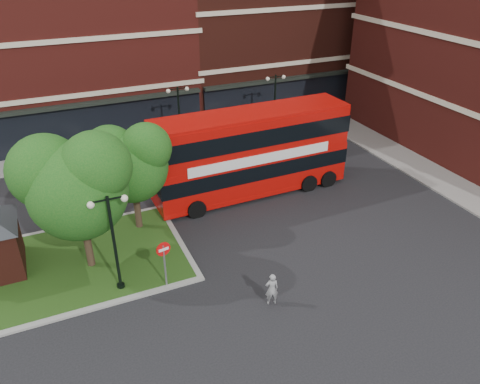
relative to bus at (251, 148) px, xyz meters
name	(u,v)px	position (x,y,z in m)	size (l,w,h in m)	color
ground	(231,262)	(-4.07, -6.32, -3.11)	(120.00, 120.00, 0.00)	black
pavement_far	(150,144)	(-4.07, 10.18, -3.05)	(44.00, 3.00, 0.12)	slate
pavement_side	(447,183)	(12.43, -4.32, -3.05)	(3.00, 28.00, 0.12)	slate
terrace_far_left	(18,45)	(-12.07, 17.68, 3.89)	(26.00, 12.00, 14.00)	maroon
terrace_far_right	(268,14)	(9.93, 17.68, 4.89)	(18.00, 12.00, 16.00)	#471911
traffic_island	(60,267)	(-12.07, -3.32, -3.04)	(12.60, 7.60, 0.15)	gray
tree_island_west	(74,182)	(-10.67, -3.75, 1.68)	(5.40, 4.71, 7.21)	#2D2116
tree_island_east	(130,160)	(-7.65, -1.26, 1.13)	(4.46, 3.90, 6.29)	#2D2116
lamp_island	(114,239)	(-9.57, -6.12, -0.28)	(1.72, 0.36, 5.00)	black
lamp_far_left	(179,115)	(-2.07, 8.18, -0.28)	(1.72, 0.36, 5.00)	black
lamp_far_right	(275,102)	(5.93, 8.18, -0.28)	(1.72, 0.36, 5.00)	black
bus	(251,148)	(0.00, 0.00, 0.00)	(12.47, 3.08, 4.74)	#AD0A06
woman	(272,289)	(-3.57, -9.82, -2.30)	(0.59, 0.39, 1.63)	gray
car_silver	(62,162)	(-10.78, 8.18, -2.43)	(1.60, 3.97, 1.35)	#ACB0B3
car_white	(239,124)	(3.41, 9.68, -2.36)	(1.60, 4.59, 1.51)	silver
no_entry_sign	(164,256)	(-7.57, -6.82, -1.31)	(0.69, 0.19, 2.52)	slate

